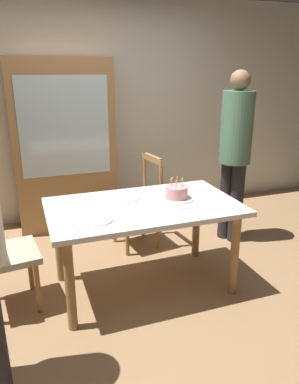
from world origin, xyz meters
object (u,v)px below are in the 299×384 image
object	(u,v)px
plate_far_side	(127,197)
dining_table	(144,216)
china_cabinet	(64,146)
chair_spindle_back	(138,204)
person_guest	(235,147)
birthday_cake	(176,193)
plate_near_celebrant	(97,220)

from	to	relation	value
plate_far_side	dining_table	bearing A→B (deg)	-69.09
china_cabinet	chair_spindle_back	bearing A→B (deg)	-52.24
person_guest	china_cabinet	size ratio (longest dim) A/B	0.93
birthday_cake	person_guest	bearing A→B (deg)	31.46
person_guest	china_cabinet	xyz separation A→B (m)	(-1.60, 0.99, -0.07)
birthday_cake	chair_spindle_back	size ratio (longest dim) A/B	0.29
birthday_cake	chair_spindle_back	xyz separation A→B (m)	(-0.10, 0.73, -0.34)
birthday_cake	person_guest	size ratio (longest dim) A/B	0.16
birthday_cake	chair_spindle_back	world-z (taller)	chair_spindle_back
dining_table	birthday_cake	size ratio (longest dim) A/B	5.42
birthday_cake	china_cabinet	bearing A→B (deg)	115.10
person_guest	plate_near_celebrant	bearing A→B (deg)	-154.30
plate_near_celebrant	dining_table	bearing A→B (deg)	25.45
chair_spindle_back	plate_far_side	bearing A→B (deg)	-115.73
birthday_cake	plate_near_celebrant	size ratio (longest dim) A/B	1.27
dining_table	plate_near_celebrant	xyz separation A→B (m)	(-0.42, -0.20, 0.10)
plate_near_celebrant	chair_spindle_back	world-z (taller)	chair_spindle_back
chair_spindle_back	china_cabinet	xyz separation A→B (m)	(-0.61, 0.79, 0.49)
birthday_cake	person_guest	xyz separation A→B (m)	(0.89, 0.54, 0.22)
dining_table	birthday_cake	xyz separation A→B (m)	(0.30, 0.03, 0.15)
birthday_cake	dining_table	bearing A→B (deg)	-174.17
chair_spindle_back	person_guest	world-z (taller)	person_guest
plate_near_celebrant	china_cabinet	size ratio (longest dim) A/B	0.12
dining_table	birthday_cake	distance (m)	0.33
dining_table	plate_far_side	world-z (taller)	plate_far_side
dining_table	birthday_cake	bearing A→B (deg)	5.83
plate_near_celebrant	person_guest	world-z (taller)	person_guest
birthday_cake	plate_far_side	xyz separation A→B (m)	(-0.37, 0.17, -0.04)
dining_table	china_cabinet	bearing A→B (deg)	104.98
birthday_cake	china_cabinet	distance (m)	1.69
birthday_cake	china_cabinet	world-z (taller)	china_cabinet
plate_far_side	person_guest	distance (m)	1.34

